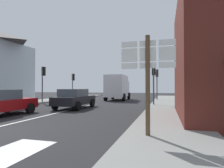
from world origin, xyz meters
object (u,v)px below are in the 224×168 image
at_px(delivery_truck, 117,87).
at_px(route_sign_post, 148,74).
at_px(traffic_light_near_right, 154,75).
at_px(sedan_far, 75,98).
at_px(traffic_light_far_left, 73,80).
at_px(traffic_light_near_left, 43,76).
at_px(sedan_near, 0,102).
at_px(traffic_light_far_right, 157,78).

xyz_separation_m(delivery_truck, route_sign_post, (5.27, -17.33, 0.35)).
relative_size(route_sign_post, traffic_light_near_right, 0.90).
relative_size(sedan_far, traffic_light_near_right, 1.19).
distance_m(route_sign_post, traffic_light_far_left, 21.02).
bearing_deg(traffic_light_far_left, traffic_light_near_left, -90.00).
height_order(route_sign_post, traffic_light_near_left, traffic_light_near_left).
distance_m(sedan_far, delivery_truck, 10.06).
xyz_separation_m(sedan_near, traffic_light_near_left, (-3.14, 8.39, 1.97)).
relative_size(sedan_far, traffic_light_near_left, 1.14).
xyz_separation_m(sedan_far, traffic_light_far_left, (-5.35, 10.25, 1.76)).
bearing_deg(sedan_near, delivery_truck, 78.16).
distance_m(sedan_far, traffic_light_near_left, 6.79).
bearing_deg(sedan_near, sedan_far, 64.80).
relative_size(sedan_far, delivery_truck, 0.84).
bearing_deg(traffic_light_near_left, sedan_far, -34.55).
xyz_separation_m(sedan_near, traffic_light_near_right, (7.88, 8.32, 1.86)).
relative_size(delivery_truck, traffic_light_far_right, 1.35).
height_order(route_sign_post, traffic_light_far_left, traffic_light_far_left).
height_order(delivery_truck, route_sign_post, route_sign_post).
relative_size(delivery_truck, route_sign_post, 1.57).
bearing_deg(route_sign_post, traffic_light_near_right, 92.44).
height_order(delivery_truck, traffic_light_near_left, traffic_light_near_left).
relative_size(traffic_light_near_right, traffic_light_far_left, 1.04).
distance_m(sedan_near, sedan_far, 5.19).
height_order(traffic_light_near_right, traffic_light_far_left, traffic_light_near_right).
distance_m(traffic_light_near_right, traffic_light_far_right, 6.68).
distance_m(sedan_near, route_sign_post, 8.84).
height_order(traffic_light_near_left, traffic_light_far_left, traffic_light_near_left).
bearing_deg(route_sign_post, sedan_near, 162.42).
bearing_deg(traffic_light_near_left, traffic_light_near_right, -0.34).
bearing_deg(traffic_light_far_right, traffic_light_near_left, -149.03).
height_order(route_sign_post, traffic_light_near_right, traffic_light_near_right).
bearing_deg(traffic_light_far_left, sedan_near, -78.13).
distance_m(traffic_light_near_left, traffic_light_far_left, 6.57).
bearing_deg(traffic_light_near_right, sedan_far, -147.42).
height_order(sedan_near, traffic_light_far_right, traffic_light_far_right).
height_order(sedan_far, traffic_light_far_left, traffic_light_far_left).
height_order(sedan_near, traffic_light_far_left, traffic_light_far_left).
bearing_deg(traffic_light_near_left, delivery_truck, 45.36).
xyz_separation_m(traffic_light_near_right, traffic_light_far_left, (-11.02, 6.63, -0.10)).
bearing_deg(sedan_far, delivery_truck, 85.03).
xyz_separation_m(traffic_light_near_right, traffic_light_near_left, (-11.02, 0.07, 0.11)).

